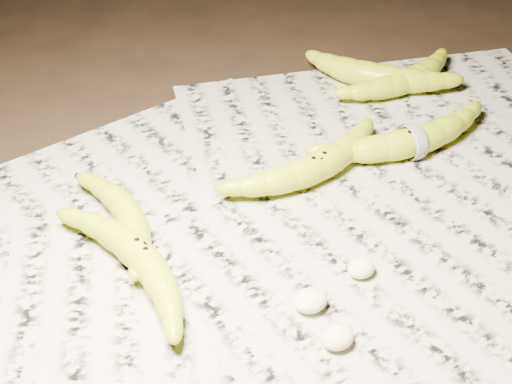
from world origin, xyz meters
name	(u,v)px	position (x,y,z in m)	size (l,w,h in m)	color
ground	(295,241)	(0.00, 0.00, 0.00)	(3.00, 3.00, 0.00)	black
newspaper_patch	(292,219)	(0.01, 0.03, 0.00)	(0.90, 0.70, 0.01)	#A39E8C
banana_left_a	(141,254)	(-0.17, 0.03, 0.03)	(0.20, 0.06, 0.04)	#C1C618
banana_left_b	(129,213)	(-0.16, 0.10, 0.02)	(0.17, 0.05, 0.03)	#C1C618
banana_center	(317,164)	(0.08, 0.08, 0.03)	(0.21, 0.06, 0.04)	#C1C618
banana_taped	(413,139)	(0.21, 0.08, 0.03)	(0.23, 0.06, 0.04)	#C1C618
banana_upper_a	(408,78)	(0.30, 0.21, 0.03)	(0.19, 0.06, 0.04)	#C1C618
banana_upper_b	(377,74)	(0.27, 0.24, 0.03)	(0.20, 0.07, 0.04)	#C1C618
measuring_tape	(413,139)	(0.21, 0.08, 0.03)	(0.05, 0.05, 0.00)	white
flesh_chunk_a	(338,335)	(-0.04, -0.15, 0.02)	(0.03, 0.03, 0.02)	#FAEEC1
flesh_chunk_b	(311,298)	(-0.04, -0.10, 0.02)	(0.04, 0.03, 0.02)	#FAEEC1
flesh_chunk_c	(361,266)	(0.03, -0.08, 0.02)	(0.03, 0.03, 0.02)	#FAEEC1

